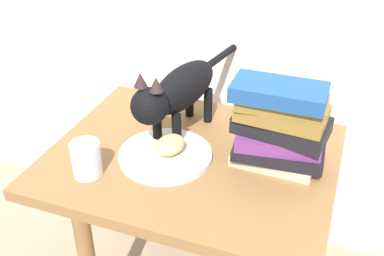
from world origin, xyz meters
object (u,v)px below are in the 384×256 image
side_table (192,181)px  cat (178,91)px  bread_roll (170,145)px  book_stack (280,126)px  candle_jar (87,161)px  plate (165,155)px

side_table → cat: size_ratio=1.50×
side_table → cat: 0.24m
bread_roll → book_stack: size_ratio=0.35×
candle_jar → cat: bearing=59.0°
bread_roll → candle_jar: 0.20m
side_table → bread_roll: (-0.05, -0.03, 0.12)m
side_table → bread_roll: 0.13m
plate → book_stack: book_stack is taller
plate → cat: size_ratio=0.49×
bread_roll → cat: (-0.02, 0.11, 0.09)m
plate → candle_jar: (-0.15, -0.12, 0.03)m
plate → book_stack: size_ratio=1.01×
side_table → plate: size_ratio=3.04×
side_table → bread_roll: size_ratio=8.88×
bread_roll → book_stack: 0.27m
side_table → bread_roll: bearing=-146.0°
candle_jar → book_stack: bearing=25.8°
cat → book_stack: (0.27, -0.03, -0.02)m
bread_roll → plate: bearing=-169.9°
plate → side_table: bearing=29.6°
side_table → candle_jar: (-0.20, -0.16, 0.12)m
cat → book_stack: bearing=-7.3°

